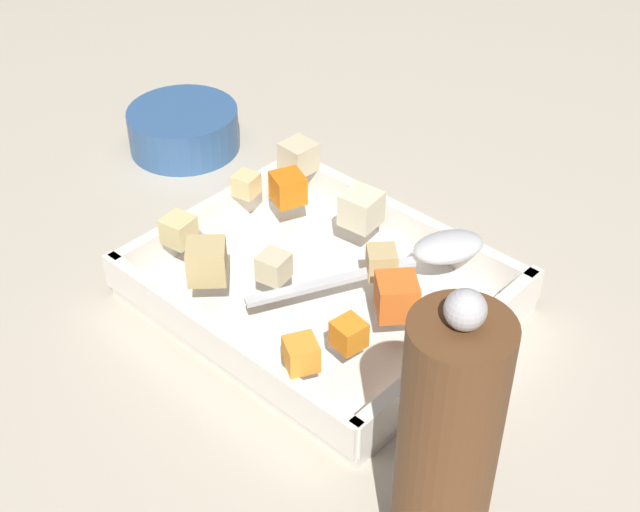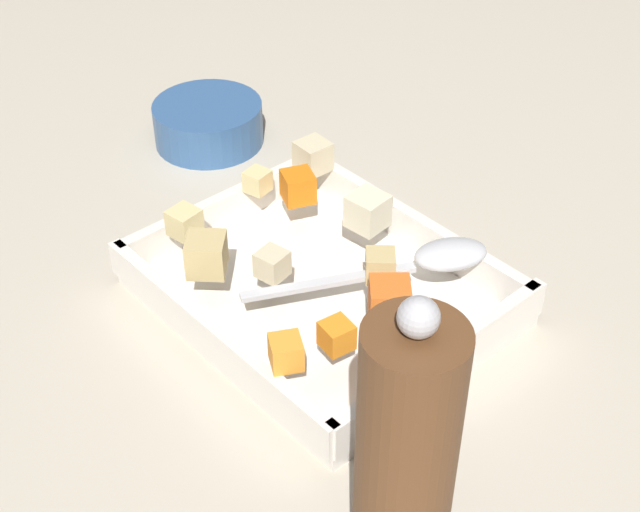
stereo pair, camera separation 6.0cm
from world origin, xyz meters
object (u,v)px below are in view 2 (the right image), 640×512
Objects in this scene: pepper_mill at (405,464)px; small_prep_bowl at (208,123)px; baking_dish at (320,294)px; serving_spoon at (436,257)px.

pepper_mill is 0.61m from small_prep_bowl.
baking_dish is 0.32m from small_prep_bowl.
baking_dish is 1.23× the size of pepper_mill.
serving_spoon is at bearing -132.36° from baking_dish.
serving_spoon is 0.86× the size of pepper_mill.
serving_spoon is 0.28m from pepper_mill.
pepper_mill is 1.95× the size of small_prep_bowl.
pepper_mill reaches higher than serving_spoon.
pepper_mill is (-0.24, 0.14, 0.10)m from baking_dish.
baking_dish is 2.40× the size of small_prep_bowl.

